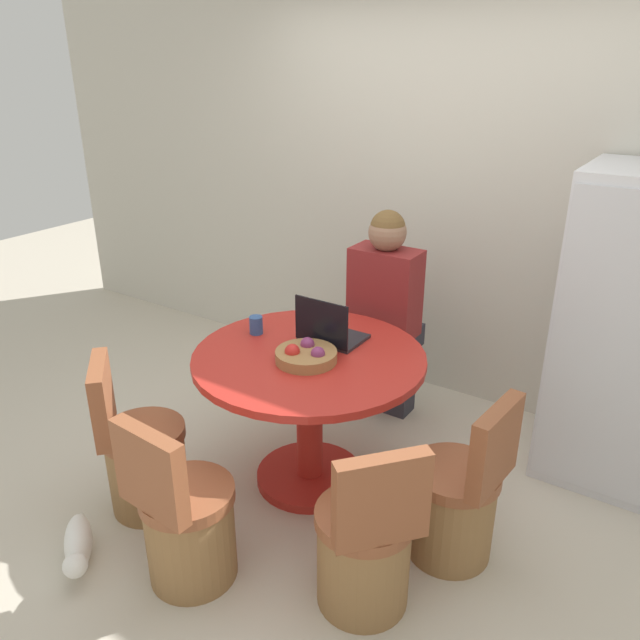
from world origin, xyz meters
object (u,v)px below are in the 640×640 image
at_px(chair_near_camera, 186,525).
at_px(fruit_bowl, 306,355).
at_px(refrigerator, 634,333).
at_px(cat, 78,544).
at_px(dining_table, 309,392).
at_px(laptop, 329,332).
at_px(chair_near_right_corner, 365,549).
at_px(person_seated, 387,308).
at_px(chair_near_left_corner, 142,459).
at_px(chair_right_side, 456,503).

relative_size(chair_near_camera, fruit_bowl, 2.75).
bearing_deg(fruit_bowl, refrigerator, 39.56).
distance_m(refrigerator, fruit_bowl, 1.69).
bearing_deg(fruit_bowl, cat, -119.96).
relative_size(refrigerator, chair_near_camera, 2.00).
height_order(dining_table, laptop, laptop).
bearing_deg(chair_near_right_corner, laptop, -98.26).
distance_m(dining_table, person_seated, 0.83).
bearing_deg(chair_near_left_corner, laptop, -83.28).
distance_m(dining_table, cat, 1.29).
xyz_separation_m(dining_table, chair_near_right_corner, (0.65, -0.56, -0.26)).
bearing_deg(laptop, dining_table, 88.02).
xyz_separation_m(refrigerator, laptop, (-1.33, -0.82, -0.01)).
relative_size(fruit_bowl, cat, 0.81).
xyz_separation_m(chair_right_side, person_seated, (-0.84, 0.89, 0.46)).
xyz_separation_m(chair_near_left_corner, cat, (0.04, -0.44, -0.19)).
bearing_deg(chair_right_side, chair_near_left_corner, -63.63).
bearing_deg(chair_near_camera, dining_table, -90.00).
relative_size(refrigerator, fruit_bowl, 5.50).
distance_m(chair_near_left_corner, chair_right_side, 1.54).
height_order(chair_near_left_corner, person_seated, person_seated).
xyz_separation_m(laptop, fruit_bowl, (0.02, -0.25, -0.02)).
bearing_deg(refrigerator, chair_near_left_corner, -139.50).
distance_m(chair_right_side, chair_near_camera, 1.20).
bearing_deg(laptop, refrigerator, -148.12).
height_order(chair_right_side, chair_near_camera, same).
bearing_deg(chair_near_left_corner, chair_near_camera, -160.63).
distance_m(person_seated, fruit_bowl, 0.88).
xyz_separation_m(refrigerator, chair_right_side, (-0.48, -1.09, -0.55)).
relative_size(chair_near_left_corner, chair_right_side, 1.00).
distance_m(chair_near_left_corner, laptop, 1.14).
xyz_separation_m(refrigerator, fruit_bowl, (-1.30, -1.08, -0.03)).
bearing_deg(chair_near_camera, chair_near_right_corner, -153.20).
xyz_separation_m(dining_table, chair_near_left_corner, (-0.58, -0.63, -0.26)).
bearing_deg(fruit_bowl, chair_near_camera, -96.54).
xyz_separation_m(chair_near_left_corner, chair_near_camera, (0.52, -0.23, 0.00)).
xyz_separation_m(chair_near_right_corner, cat, (-1.20, -0.52, -0.19)).
distance_m(chair_near_right_corner, fruit_bowl, 0.94).
relative_size(chair_near_left_corner, person_seated, 0.62).
bearing_deg(chair_near_right_corner, dining_table, -90.00).
bearing_deg(chair_near_right_corner, cat, -26.38).
relative_size(dining_table, laptop, 3.76).
height_order(person_seated, laptop, person_seated).
distance_m(refrigerator, chair_right_side, 1.31).
bearing_deg(refrigerator, dining_table, -142.99).
bearing_deg(cat, dining_table, 102.51).
distance_m(chair_right_side, person_seated, 1.31).
bearing_deg(laptop, fruit_bowl, 95.54).
distance_m(dining_table, chair_right_side, 0.90).
relative_size(chair_right_side, cat, 2.23).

